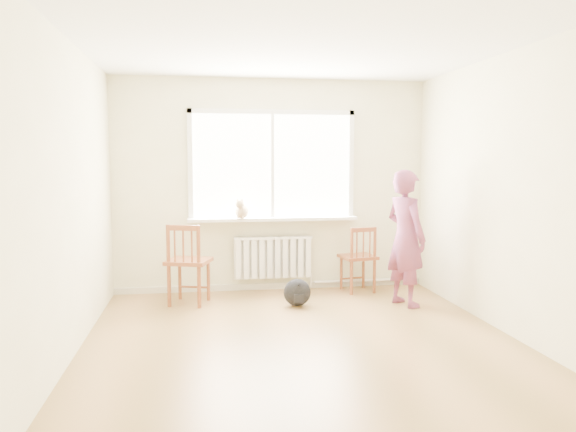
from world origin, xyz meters
name	(u,v)px	position (x,y,z in m)	size (l,w,h in m)	color
floor	(304,344)	(0.00, 0.00, 0.00)	(4.50, 4.50, 0.00)	#9C7040
ceiling	(305,41)	(0.00, 0.00, 2.70)	(4.50, 4.50, 0.00)	white
back_wall	(272,185)	(0.00, 2.25, 1.35)	(4.00, 0.01, 2.70)	beige
window	(272,161)	(0.00, 2.22, 1.66)	(2.12, 0.05, 1.42)	white
windowsill	(273,219)	(0.00, 2.14, 0.93)	(2.15, 0.22, 0.04)	white
radiator	(273,257)	(0.00, 2.16, 0.44)	(1.00, 0.12, 0.55)	white
heating_pipe	(366,281)	(1.25, 2.19, 0.08)	(0.04, 0.04, 1.40)	silver
baseboard	(272,286)	(0.00, 2.23, 0.04)	(4.00, 0.03, 0.08)	beige
chair_left	(187,264)	(-1.07, 1.60, 0.48)	(0.58, 0.57, 0.95)	brown
chair_right	(359,259)	(1.07, 1.90, 0.42)	(0.47, 0.46, 0.84)	brown
person	(406,238)	(1.41, 1.20, 0.78)	(0.57, 0.38, 1.57)	#BF3F55
cat	(241,210)	(-0.41, 2.05, 1.06)	(0.23, 0.39, 0.26)	beige
backpack	(297,292)	(0.17, 1.35, 0.16)	(0.31, 0.24, 0.31)	black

